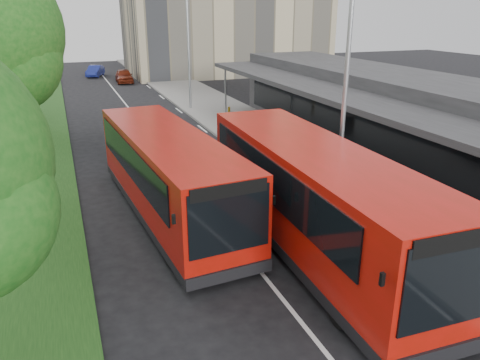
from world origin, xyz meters
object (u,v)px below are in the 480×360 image
(tree_far, at_px, (12,42))
(bus_second, at_px, (169,175))
(lamp_post_near, at_px, (344,82))
(bollard, at_px, (229,114))
(litter_bin, at_px, (275,132))
(lamp_post_far, at_px, (187,44))
(car_far, at_px, (95,71))
(car_near, at_px, (124,76))
(bus_main, at_px, (314,198))

(tree_far, height_order, bus_second, tree_far)
(lamp_post_near, height_order, bollard, lamp_post_near)
(litter_bin, bearing_deg, lamp_post_far, 100.30)
(lamp_post_far, height_order, litter_bin, lamp_post_far)
(litter_bin, bearing_deg, car_far, 102.05)
(bollard, bearing_deg, lamp_post_far, 103.51)
(bollard, height_order, car_far, car_far)
(lamp_post_far, relative_size, car_near, 2.01)
(bus_second, distance_m, car_near, 33.80)
(tree_far, distance_m, bus_main, 23.20)
(tree_far, distance_m, litter_bin, 16.92)
(litter_bin, distance_m, bollard, 5.58)
(tree_far, height_order, car_far, tree_far)
(lamp_post_near, relative_size, bus_second, 0.75)
(car_near, bearing_deg, car_far, 115.08)
(bus_main, distance_m, litter_bin, 12.03)
(car_near, relative_size, car_far, 1.08)
(lamp_post_near, xyz_separation_m, lamp_post_far, (0.00, 20.00, 0.00))
(tree_far, distance_m, lamp_post_near, 22.07)
(tree_far, xyz_separation_m, bollard, (12.38, -4.24, -4.49))
(tree_far, distance_m, bollard, 13.83)
(car_near, bearing_deg, tree_far, -114.27)
(bollard, bearing_deg, tree_far, 161.07)
(tree_far, relative_size, lamp_post_near, 0.99)
(car_near, xyz_separation_m, car_far, (-2.34, 5.78, -0.07))
(litter_bin, bearing_deg, bus_second, -136.00)
(lamp_post_far, height_order, bollard, lamp_post_far)
(tree_far, relative_size, bus_second, 0.74)
(lamp_post_near, xyz_separation_m, bollard, (1.25, 14.81, -4.10))
(car_far, bearing_deg, bus_main, -67.51)
(lamp_post_far, distance_m, litter_bin, 11.63)
(bus_second, relative_size, car_near, 2.69)
(litter_bin, xyz_separation_m, car_far, (-6.86, 32.15, -0.06))
(car_far, bearing_deg, lamp_post_far, -58.34)
(bus_second, height_order, car_near, bus_second)
(lamp_post_near, relative_size, car_near, 2.01)
(car_far, bearing_deg, litter_bin, -59.21)
(bus_main, relative_size, litter_bin, 11.06)
(lamp_post_near, bearing_deg, tree_far, 120.29)
(lamp_post_far, xyz_separation_m, car_near, (-2.57, 15.65, -4.04))
(tree_far, xyz_separation_m, litter_bin, (13.08, -9.78, -4.44))
(car_near, height_order, car_far, car_near)
(litter_bin, bearing_deg, car_near, 99.72)
(bollard, bearing_deg, car_far, 103.03)
(lamp_post_far, distance_m, bollard, 6.73)
(tree_far, xyz_separation_m, lamp_post_near, (11.13, -19.05, -0.39))
(tree_far, height_order, car_near, tree_far)
(tree_far, bearing_deg, lamp_post_near, -59.71)
(bus_main, distance_m, car_far, 43.56)
(bollard, distance_m, car_far, 27.32)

